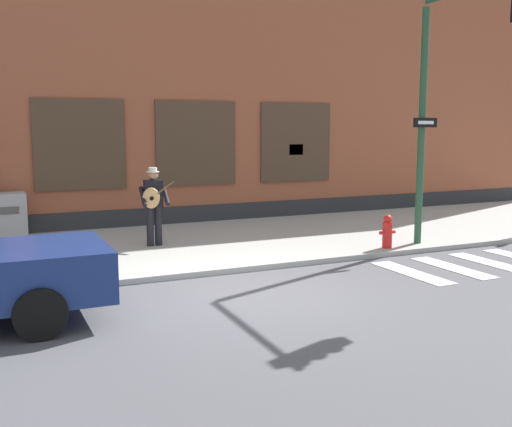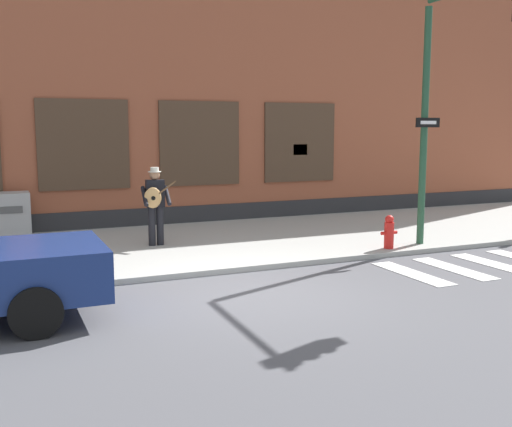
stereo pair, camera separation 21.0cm
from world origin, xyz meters
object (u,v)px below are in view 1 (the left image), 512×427
Objects in this scene: busker at (153,202)px; utility_box at (6,216)px; traffic_light at (460,72)px; fire_hydrant at (387,232)px.

busker is 1.62× the size of utility_box.
busker is 0.32× the size of traffic_light.
busker is 3.66m from utility_box.
utility_box is at bearing 140.45° from busker.
fire_hydrant is at bearing 135.83° from traffic_light.
traffic_light reaches higher than busker.
busker is at bearing 149.19° from traffic_light.
busker reaches higher than fire_hydrant.
busker is 6.69m from traffic_light.
traffic_light is at bearing -44.17° from fire_hydrant.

